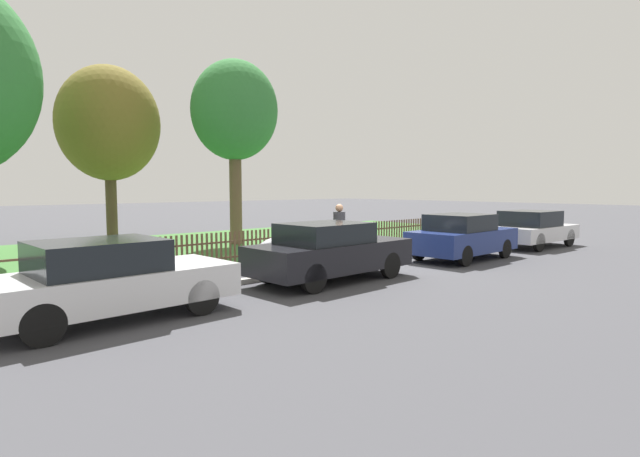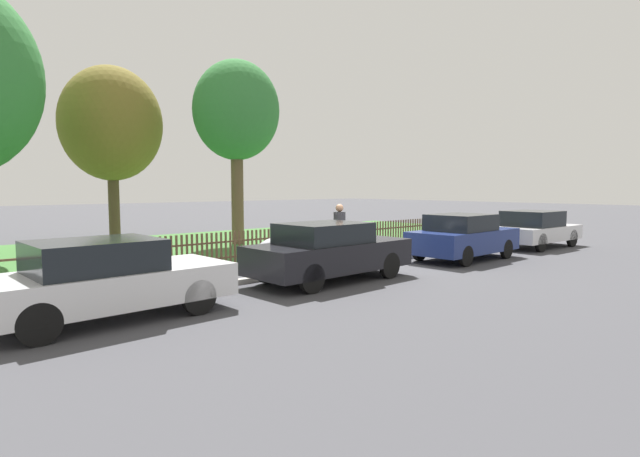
{
  "view_description": "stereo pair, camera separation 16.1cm",
  "coord_description": "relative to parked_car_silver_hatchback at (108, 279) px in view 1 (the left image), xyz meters",
  "views": [
    {
      "loc": [
        -10.67,
        -9.81,
        2.3
      ],
      "look_at": [
        -1.03,
        0.85,
        1.1
      ],
      "focal_mm": 28.0,
      "sensor_mm": 36.0,
      "label": 1
    },
    {
      "loc": [
        -10.55,
        -9.92,
        2.3
      ],
      "look_at": [
        -1.03,
        0.85,
        1.1
      ],
      "focal_mm": 28.0,
      "sensor_mm": 36.0,
      "label": 2
    }
  ],
  "objects": [
    {
      "name": "park_fence",
      "position": [
        7.7,
        3.52,
        -0.2
      ],
      "size": [
        29.31,
        0.05,
        1.03
      ],
      "color": "brown",
      "rests_on": "ground"
    },
    {
      "name": "covered_motorcycle",
      "position": [
        5.45,
        1.9,
        -0.1
      ],
      "size": [
        1.97,
        0.92,
        0.99
      ],
      "rotation": [
        0.0,
        0.0,
        -0.07
      ],
      "color": "black",
      "rests_on": "ground"
    },
    {
      "name": "parked_car_red_compact",
      "position": [
        15.8,
        -0.08,
        -0.0
      ],
      "size": [
        4.04,
        1.98,
        1.4
      ],
      "rotation": [
        0.0,
        0.0,
        -0.03
      ],
      "color": "silver",
      "rests_on": "ground"
    },
    {
      "name": "parked_car_black_saloon",
      "position": [
        5.31,
        0.06,
        0.02
      ],
      "size": [
        4.32,
        1.86,
        1.44
      ],
      "rotation": [
        0.0,
        0.0,
        0.03
      ],
      "color": "black",
      "rests_on": "ground"
    },
    {
      "name": "grass_strip",
      "position": [
        7.7,
        8.79,
        -0.71
      ],
      "size": [
        29.31,
        10.55,
        0.01
      ],
      "primitive_type": "cube",
      "color": "#3D7033",
      "rests_on": "ground"
    },
    {
      "name": "ground_plane",
      "position": [
        7.7,
        1.08,
        -0.71
      ],
      "size": [
        120.0,
        120.0,
        0.0
      ],
      "primitive_type": "plane",
      "color": "#424247"
    },
    {
      "name": "parked_car_silver_hatchback",
      "position": [
        0.0,
        0.0,
        0.0
      ],
      "size": [
        4.24,
        1.87,
        1.4
      ],
      "rotation": [
        0.0,
        0.0,
        0.03
      ],
      "color": "silver",
      "rests_on": "ground"
    },
    {
      "name": "tree_behind_motorcycle",
      "position": [
        4.31,
        11.92,
        4.09
      ],
      "size": [
        3.97,
        3.97,
        7.12
      ],
      "color": "brown",
      "rests_on": "ground"
    },
    {
      "name": "pedestrian_near_fence",
      "position": [
        7.54,
        2.02,
        0.3
      ],
      "size": [
        0.51,
        0.51,
        1.79
      ],
      "rotation": [
        0.0,
        0.0,
        3.99
      ],
      "color": "slate",
      "rests_on": "ground"
    },
    {
      "name": "kerb_stone",
      "position": [
        7.7,
        1.18,
        -0.65
      ],
      "size": [
        29.31,
        0.2,
        0.12
      ],
      "primitive_type": "cube",
      "color": "#B2ADA3",
      "rests_on": "ground"
    },
    {
      "name": "parked_car_navy_estate",
      "position": [
        10.92,
        -0.1,
        0.02
      ],
      "size": [
        3.98,
        1.85,
        1.45
      ],
      "rotation": [
        0.0,
        0.0,
        0.02
      ],
      "color": "navy",
      "rests_on": "ground"
    },
    {
      "name": "tree_mid_park",
      "position": [
        7.96,
        8.39,
        4.54
      ],
      "size": [
        3.42,
        3.42,
        7.29
      ],
      "color": "brown",
      "rests_on": "ground"
    }
  ]
}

